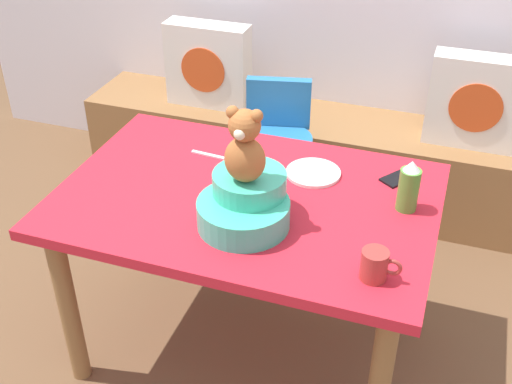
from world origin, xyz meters
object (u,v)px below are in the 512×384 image
coffee_mug (375,265)px  cell_phone (400,178)px  infant_seat_teal (245,203)px  dining_table (247,219)px  highchair (276,144)px  teddy_bear (245,147)px  pillow_floral_left (208,65)px  dinner_plate_near (313,173)px  pillow_floral_right (476,102)px  ketchup_bottle (409,187)px

coffee_mug → cell_phone: coffee_mug is taller
infant_seat_teal → dining_table: bearing=108.6°
highchair → infant_seat_teal: (0.18, -0.90, 0.29)m
teddy_bear → coffee_mug: 0.52m
pillow_floral_left → highchair: bearing=-39.4°
cell_phone → teddy_bear: bearing=79.9°
infant_seat_teal → pillow_floral_left: bearing=117.5°
dining_table → highchair: size_ratio=1.65×
infant_seat_teal → dinner_plate_near: size_ratio=1.65×
highchair → coffee_mug: (0.62, -1.04, 0.27)m
dinner_plate_near → coffee_mug: bearing=-57.8°
dining_table → cell_phone: (0.49, 0.28, 0.11)m
pillow_floral_right → dining_table: pillow_floral_right is taller
pillow_floral_right → highchair: 0.96m
cell_phone → pillow_floral_left: bearing=-3.0°
infant_seat_teal → cell_phone: size_ratio=2.29×
pillow_floral_right → dinner_plate_near: size_ratio=2.20×
infant_seat_teal → highchair: bearing=101.2°
pillow_floral_left → cell_phone: 1.43m
dinner_plate_near → ketchup_bottle: bearing=-17.5°
pillow_floral_left → dinner_plate_near: (0.82, -0.96, 0.07)m
pillow_floral_left → coffee_mug: (1.13, -1.46, 0.11)m
dining_table → infant_seat_teal: (0.05, -0.15, 0.18)m
pillow_floral_right → ketchup_bottle: (-0.18, -1.07, 0.15)m
teddy_bear → cell_phone: (0.44, 0.43, -0.27)m
pillow_floral_right → highchair: (-0.85, -0.42, -0.16)m
pillow_floral_right → dinner_plate_near: pillow_floral_right is taller
highchair → ketchup_bottle: 0.98m
pillow_floral_left → teddy_bear: (0.69, -1.32, 0.34)m
teddy_bear → pillow_floral_left: bearing=117.5°
highchair → teddy_bear: 1.05m
ketchup_bottle → highchair: bearing=135.2°
teddy_bear → cell_phone: bearing=44.5°
coffee_mug → dinner_plate_near: bearing=122.2°
dinner_plate_near → pillow_floral_right: bearing=61.0°
pillow_floral_right → infant_seat_teal: size_ratio=1.33×
dining_table → teddy_bear: 0.41m
ketchup_bottle → pillow_floral_right: bearing=80.2°
infant_seat_teal → cell_phone: (0.44, 0.43, -0.07)m
teddy_bear → highchair: bearing=101.2°
highchair → cell_phone: bearing=-37.5°
ketchup_bottle → pillow_floral_left: bearing=137.5°
infant_seat_teal → dinner_plate_near: (0.13, 0.36, -0.07)m
pillow_floral_right → highchair: size_ratio=0.56×
pillow_floral_left → dining_table: (0.64, -1.17, -0.04)m
teddy_bear → ketchup_bottle: 0.58m
pillow_floral_right → teddy_bear: size_ratio=1.76×
teddy_bear → infant_seat_teal: bearing=90.0°
dinner_plate_near → highchair: bearing=119.8°
highchair → pillow_floral_right: bearing=26.2°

